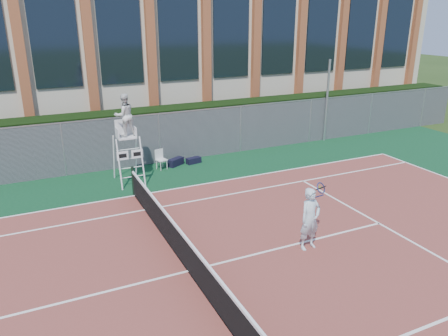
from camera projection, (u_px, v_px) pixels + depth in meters
name	position (u px, v px, depth m)	size (l,w,h in m)	color
ground	(188.00, 272.00, 11.18)	(120.00, 120.00, 0.00)	#233814
apron	(176.00, 254.00, 12.03)	(36.00, 20.00, 0.01)	#0D3B1F
tennis_court	(188.00, 271.00, 11.17)	(23.77, 10.97, 0.02)	brown
tennis_net	(188.00, 254.00, 11.00)	(0.10, 11.30, 1.10)	black
fence	(114.00, 144.00, 18.33)	(40.00, 0.06, 2.20)	#595E60
hedge	(108.00, 137.00, 19.36)	(40.00, 1.40, 2.20)	black
building	(76.00, 54.00, 25.15)	(45.00, 10.60, 8.22)	beige
steel_pole	(327.00, 101.00, 22.29)	(0.12, 0.12, 4.17)	#9EA0A5
umpire_chair	(125.00, 118.00, 16.42)	(0.98, 1.51, 3.53)	white
plastic_chair	(160.00, 158.00, 18.55)	(0.49, 0.49, 0.85)	silver
sports_bag_near	(176.00, 162.00, 19.05)	(0.76, 0.30, 0.32)	black
sports_bag_far	(194.00, 160.00, 19.35)	(0.66, 0.28, 0.26)	black
tennis_player	(310.00, 219.00, 12.00)	(1.01, 0.70, 1.79)	silver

